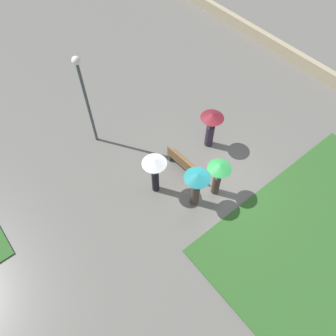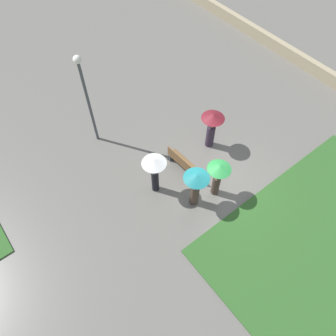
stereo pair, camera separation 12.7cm
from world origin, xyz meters
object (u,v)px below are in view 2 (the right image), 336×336
at_px(lamp_post, 85,90).
at_px(crowd_person_teal, 196,184).
at_px(park_bench, 183,163).
at_px(crowd_person_maroon, 212,125).
at_px(crowd_person_green, 218,174).
at_px(crowd_person_white, 154,168).

relative_size(lamp_post, crowd_person_teal, 2.34).
distance_m(park_bench, lamp_post, 4.82).
height_order(park_bench, lamp_post, lamp_post).
xyz_separation_m(lamp_post, crowd_person_teal, (-5.23, -1.30, -1.54)).
height_order(crowd_person_maroon, crowd_person_teal, crowd_person_maroon).
bearing_deg(crowd_person_maroon, crowd_person_green, 46.49).
bearing_deg(crowd_person_teal, crowd_person_green, -37.41).
relative_size(lamp_post, crowd_person_white, 2.24).
xyz_separation_m(park_bench, crowd_person_white, (-0.09, 1.48, 0.95)).
relative_size(lamp_post, crowd_person_green, 2.44).
relative_size(park_bench, crowd_person_maroon, 0.85).
xyz_separation_m(lamp_post, crowd_person_maroon, (-3.39, -3.78, -1.56)).
relative_size(crowd_person_maroon, crowd_person_white, 0.96).
bearing_deg(lamp_post, park_bench, -152.27).
relative_size(crowd_person_maroon, crowd_person_teal, 1.00).
xyz_separation_m(park_bench, crowd_person_green, (-1.68, -0.31, 0.78)).
distance_m(park_bench, crowd_person_maroon, 2.02).
height_order(park_bench, crowd_person_white, crowd_person_white).
xyz_separation_m(park_bench, lamp_post, (3.72, 1.95, 2.36)).
xyz_separation_m(crowd_person_maroon, crowd_person_teal, (-1.84, 2.47, 0.02)).
bearing_deg(park_bench, lamp_post, 24.16).
height_order(crowd_person_teal, crowd_person_white, crowd_person_white).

